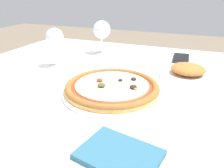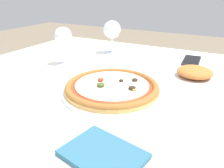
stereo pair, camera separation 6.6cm
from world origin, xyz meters
name	(u,v)px [view 1 (the left image)]	position (x,y,z in m)	size (l,w,h in m)	color
dining_table	(104,103)	(0.00, 0.00, 0.65)	(1.24, 1.14, 0.73)	brown
pizza_plate	(112,88)	(0.05, -0.06, 0.75)	(0.31, 0.31, 0.04)	white
wine_glass_far_left	(55,39)	(-0.25, 0.09, 0.84)	(0.07, 0.07, 0.16)	silver
wine_glass_far_right	(102,30)	(-0.16, 0.34, 0.84)	(0.08, 0.08, 0.16)	silver
cell_phone	(181,58)	(0.22, 0.38, 0.73)	(0.08, 0.15, 0.01)	#232328
side_plate	(188,72)	(0.26, 0.17, 0.75)	(0.21, 0.21, 0.05)	white
napkin_folded	(119,155)	(0.17, -0.32, 0.73)	(0.17, 0.14, 0.01)	#2D607A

